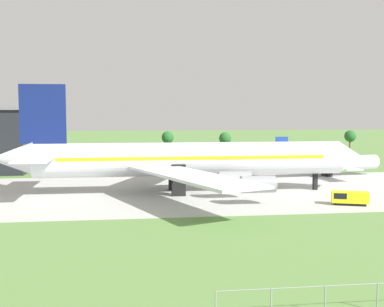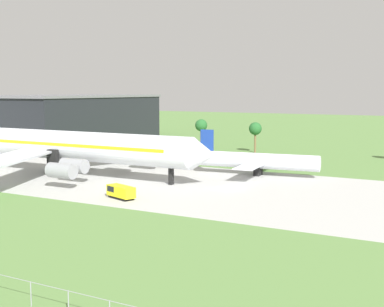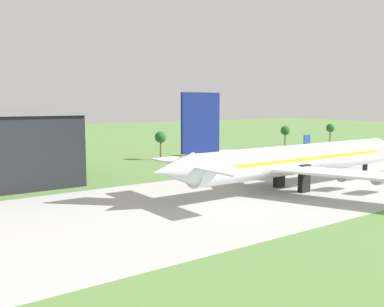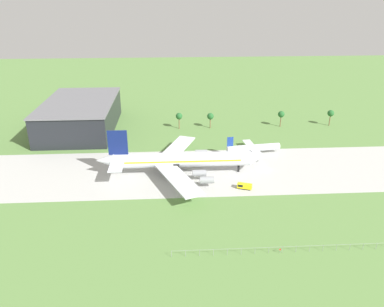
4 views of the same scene
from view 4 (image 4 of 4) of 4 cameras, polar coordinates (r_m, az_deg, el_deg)
name	(u,v)px [view 4 (image 4 of 4)]	position (r m, az deg, el deg)	size (l,w,h in m)	color
ground_plane	(264,169)	(162.21, 10.96, -2.39)	(600.00, 600.00, 0.00)	#5B8442
taxiway_strip	(264,169)	(162.21, 10.96, -2.39)	(320.00, 44.00, 0.02)	#B2B2AD
jet_airliner	(180,160)	(153.60, -1.89, -0.98)	(67.87, 60.56, 19.35)	silver
regional_aircraft	(253,148)	(175.35, 9.30, 0.83)	(25.22, 22.79, 9.17)	silver
baggage_tug	(244,186)	(144.92, 7.94, -4.93)	(5.92, 3.75, 2.14)	black
perimeter_fence	(310,248)	(116.62, 17.50, -13.50)	(80.10, 0.10, 2.10)	gray
no_stopping_sign	(280,250)	(113.97, 13.28, -14.18)	(0.44, 0.08, 1.68)	gray
terminal_building	(81,115)	(212.72, -16.61, 5.62)	(36.72, 61.20, 15.86)	black
palm_tree_row	(251,115)	(209.77, 8.96, 5.78)	(88.31, 3.60, 9.05)	brown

